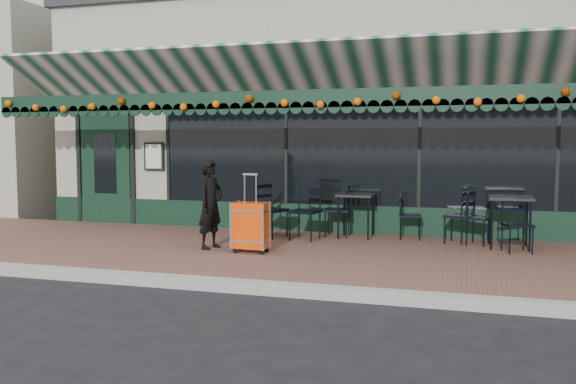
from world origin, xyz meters
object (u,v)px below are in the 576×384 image
(suitcase, at_px, (251,226))
(chair_b_left, at_px, (337,211))
(cafe_table_a, at_px, (510,202))
(chair_a_right, at_px, (476,218))
(chair_b_front, at_px, (305,212))
(cafe_table_b, at_px, (356,198))
(chair_a_front, at_px, (517,226))
(chair_solo, at_px, (272,211))
(woman, at_px, (211,204))
(chair_b_right, at_px, (410,216))
(chair_a_left, at_px, (459,217))

(suitcase, xyz_separation_m, chair_b_left, (0.90, 1.92, 0.05))
(cafe_table_a, relative_size, chair_a_right, 0.95)
(cafe_table_a, height_order, chair_b_front, chair_b_front)
(cafe_table_b, distance_m, chair_a_front, 2.67)
(chair_a_front, relative_size, chair_solo, 0.88)
(woman, xyz_separation_m, chair_b_right, (2.85, 1.82, -0.30))
(suitcase, height_order, cafe_table_a, suitcase)
(chair_b_left, bearing_deg, suitcase, -29.43)
(suitcase, bearing_deg, woman, 170.46)
(cafe_table_a, distance_m, chair_solo, 3.86)
(chair_a_left, xyz_separation_m, chair_solo, (-3.09, -0.25, 0.03))
(woman, bearing_deg, chair_a_right, -54.97)
(woman, xyz_separation_m, chair_b_front, (1.18, 1.19, -0.22))
(suitcase, distance_m, chair_b_right, 2.92)
(cafe_table_b, relative_size, chair_solo, 0.82)
(cafe_table_b, bearing_deg, chair_b_front, -145.51)
(chair_solo, bearing_deg, chair_a_left, -61.28)
(chair_a_left, distance_m, chair_b_left, 2.06)
(suitcase, xyz_separation_m, cafe_table_b, (1.24, 1.87, 0.28))
(chair_a_left, distance_m, chair_b_right, 0.84)
(chair_a_right, relative_size, chair_b_left, 0.95)
(chair_a_right, bearing_deg, chair_b_right, 87.33)
(chair_a_left, bearing_deg, chair_b_right, -91.84)
(chair_b_front, bearing_deg, chair_solo, 177.74)
(cafe_table_a, distance_m, chair_a_right, 0.61)
(chair_solo, bearing_deg, suitcase, -150.27)
(suitcase, bearing_deg, chair_a_right, 30.15)
(suitcase, xyz_separation_m, chair_solo, (-0.15, 1.46, 0.07))
(chair_b_right, height_order, chair_b_front, chair_b_front)
(woman, xyz_separation_m, cafe_table_a, (4.41, 1.35, 0.03))
(chair_b_left, distance_m, chair_solo, 1.14)
(chair_b_left, bearing_deg, chair_b_right, 88.48)
(cafe_table_b, height_order, chair_b_left, chair_b_left)
(chair_b_left, bearing_deg, cafe_table_a, 77.32)
(chair_b_front, bearing_deg, chair_a_front, 4.16)
(suitcase, distance_m, cafe_table_a, 4.01)
(chair_a_left, bearing_deg, chair_a_right, 96.05)
(chair_a_front, distance_m, chair_b_right, 1.86)
(suitcase, bearing_deg, chair_solo, 98.29)
(cafe_table_b, bearing_deg, chair_a_left, -5.25)
(cafe_table_b, relative_size, chair_a_right, 0.89)
(chair_a_left, relative_size, chair_solo, 0.94)
(chair_a_right, bearing_deg, suitcase, 130.99)
(chair_a_left, relative_size, chair_b_right, 1.13)
(woman, xyz_separation_m, chair_solo, (0.56, 1.31, -0.23))
(suitcase, bearing_deg, chair_b_right, 45.22)
(cafe_table_a, distance_m, chair_a_left, 0.83)
(cafe_table_b, bearing_deg, chair_b_left, 172.55)
(cafe_table_a, distance_m, chair_b_left, 2.84)
(cafe_table_b, xyz_separation_m, chair_b_left, (-0.34, 0.04, -0.23))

